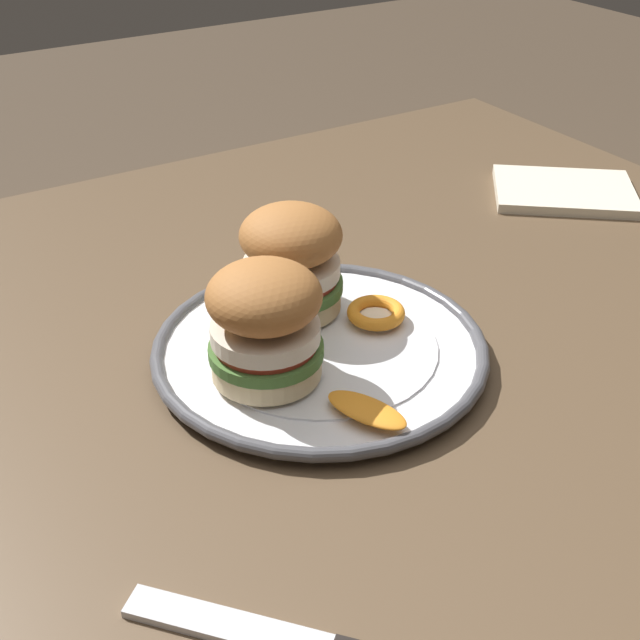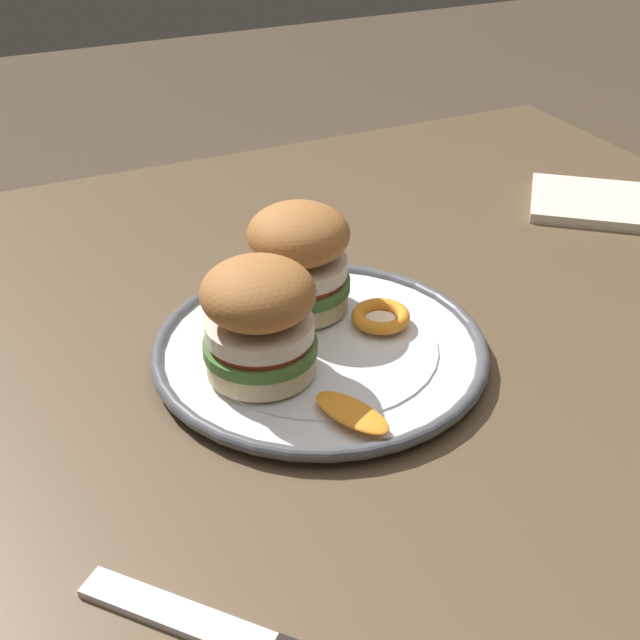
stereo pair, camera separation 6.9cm
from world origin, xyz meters
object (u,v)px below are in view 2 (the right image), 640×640
object	(u,v)px
dining_table	(301,435)
sandwich_half_right	(299,257)
dinner_plate	(320,349)
sandwich_half_left	(259,318)

from	to	relation	value
dining_table	sandwich_half_right	xyz separation A→B (m)	(-0.02, -0.05, 0.16)
dinner_plate	sandwich_half_left	bearing A→B (deg)	15.45
dining_table	sandwich_half_left	bearing A→B (deg)	33.95
dinner_plate	dining_table	bearing A→B (deg)	-52.03
sandwich_half_left	dinner_plate	bearing A→B (deg)	-164.55
dinner_plate	sandwich_half_right	world-z (taller)	sandwich_half_right
sandwich_half_right	dinner_plate	bearing A→B (deg)	82.28
dining_table	sandwich_half_left	xyz separation A→B (m)	(0.05, 0.03, 0.16)
sandwich_half_left	sandwich_half_right	world-z (taller)	same
dining_table	sandwich_half_right	distance (m)	0.17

